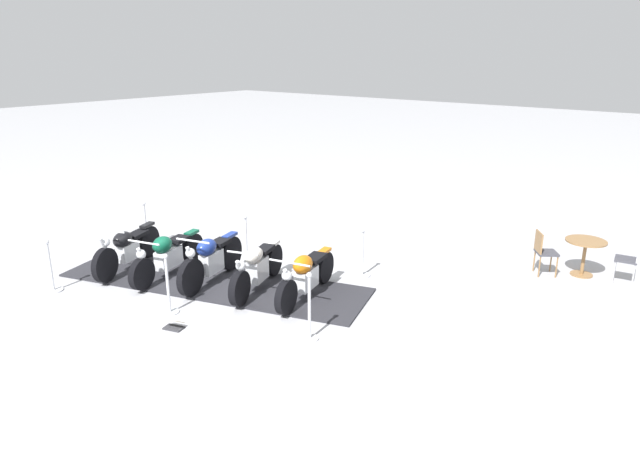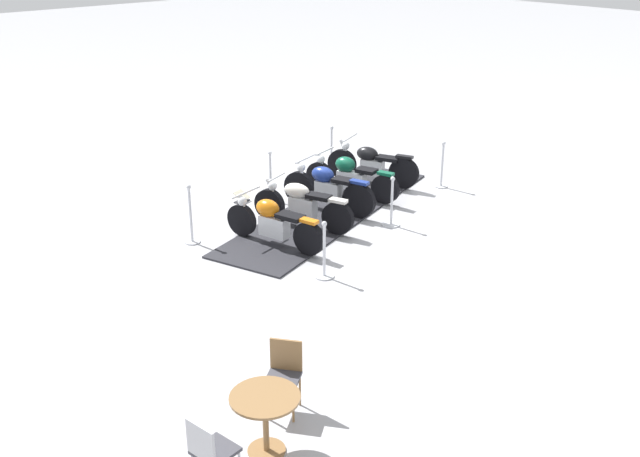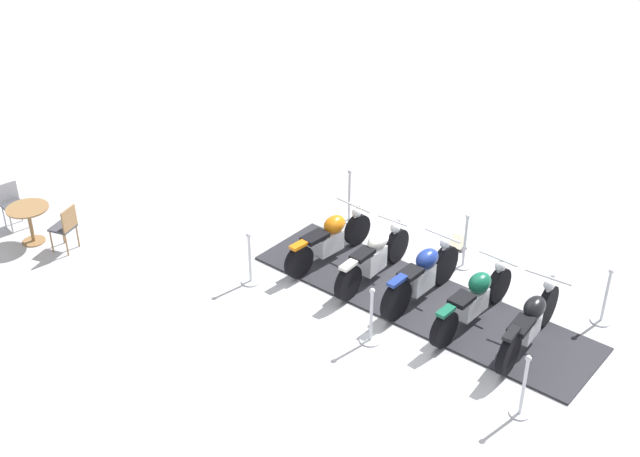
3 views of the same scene
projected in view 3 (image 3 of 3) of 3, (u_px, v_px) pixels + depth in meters
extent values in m
plane|color=#B2B2B7|center=(420.00, 301.00, 14.02)|extent=(80.00, 80.00, 0.00)
cube|color=#28282D|center=(420.00, 300.00, 14.01)|extent=(6.41, 3.45, 0.04)
cylinder|color=black|center=(547.00, 305.00, 13.26)|extent=(0.37, 0.68, 0.69)
cylinder|color=black|center=(509.00, 353.00, 12.19)|extent=(0.37, 0.68, 0.69)
cube|color=silver|center=(529.00, 327.00, 12.71)|extent=(0.40, 0.57, 0.35)
ellipsoid|color=black|center=(535.00, 307.00, 12.65)|extent=(0.48, 0.58, 0.31)
cube|color=black|center=(521.00, 325.00, 12.33)|extent=(0.45, 0.58, 0.08)
cube|color=black|center=(512.00, 333.00, 12.01)|extent=(0.28, 0.40, 0.06)
cylinder|color=silver|center=(547.00, 293.00, 13.04)|extent=(0.19, 0.34, 0.58)
cylinder|color=silver|center=(548.00, 277.00, 12.80)|extent=(0.73, 0.32, 0.04)
sphere|color=silver|center=(549.00, 285.00, 12.97)|extent=(0.18, 0.18, 0.18)
cylinder|color=black|center=(498.00, 285.00, 13.82)|extent=(0.29, 0.64, 0.62)
cylinder|color=black|center=(444.00, 329.00, 12.76)|extent=(0.29, 0.64, 0.62)
cube|color=silver|center=(473.00, 304.00, 13.27)|extent=(0.40, 0.67, 0.38)
ellipsoid|color=#0F5138|center=(480.00, 283.00, 13.20)|extent=(0.44, 0.53, 0.33)
cube|color=black|center=(462.00, 299.00, 12.89)|extent=(0.40, 0.48, 0.08)
cube|color=#0F5138|center=(446.00, 311.00, 12.59)|extent=(0.24, 0.37, 0.06)
cylinder|color=silver|center=(498.00, 273.00, 13.64)|extent=(0.14, 0.27, 0.53)
cylinder|color=silver|center=(498.00, 259.00, 13.44)|extent=(0.70, 0.23, 0.04)
sphere|color=silver|center=(500.00, 266.00, 13.60)|extent=(0.18, 0.18, 0.18)
cylinder|color=black|center=(444.00, 265.00, 14.28)|extent=(0.32, 0.72, 0.71)
cylinder|color=black|center=(396.00, 300.00, 13.36)|extent=(0.32, 0.72, 0.71)
cube|color=silver|center=(421.00, 279.00, 13.79)|extent=(0.37, 0.59, 0.43)
ellipsoid|color=navy|center=(427.00, 259.00, 13.71)|extent=(0.44, 0.56, 0.32)
cube|color=black|center=(410.00, 273.00, 13.42)|extent=(0.39, 0.48, 0.08)
cube|color=navy|center=(397.00, 281.00, 13.16)|extent=(0.25, 0.42, 0.06)
cylinder|color=silver|center=(443.00, 252.00, 14.08)|extent=(0.14, 0.29, 0.61)
cylinder|color=silver|center=(442.00, 235.00, 13.85)|extent=(0.69, 0.23, 0.04)
sphere|color=silver|center=(445.00, 243.00, 14.02)|extent=(0.18, 0.18, 0.18)
cylinder|color=black|center=(396.00, 245.00, 14.91)|extent=(0.34, 0.65, 0.64)
cylinder|color=black|center=(348.00, 283.00, 13.87)|extent=(0.34, 0.65, 0.64)
cube|color=silver|center=(373.00, 260.00, 14.35)|extent=(0.40, 0.58, 0.43)
ellipsoid|color=silver|center=(378.00, 241.00, 14.27)|extent=(0.44, 0.59, 0.28)
cube|color=black|center=(362.00, 254.00, 13.97)|extent=(0.40, 0.53, 0.08)
cube|color=silver|center=(348.00, 265.00, 13.69)|extent=(0.27, 0.38, 0.06)
cylinder|color=silver|center=(395.00, 235.00, 14.71)|extent=(0.18, 0.33, 0.54)
cylinder|color=silver|center=(393.00, 221.00, 14.48)|extent=(0.58, 0.24, 0.04)
sphere|color=silver|center=(395.00, 228.00, 14.65)|extent=(0.18, 0.18, 0.18)
cylinder|color=black|center=(357.00, 230.00, 15.43)|extent=(0.27, 0.63, 0.61)
cylinder|color=black|center=(299.00, 262.00, 14.46)|extent=(0.27, 0.63, 0.61)
cube|color=silver|center=(329.00, 243.00, 14.92)|extent=(0.36, 0.60, 0.38)
ellipsoid|color=#D16B0F|center=(334.00, 224.00, 14.84)|extent=(0.42, 0.54, 0.32)
cube|color=black|center=(315.00, 237.00, 14.55)|extent=(0.40, 0.55, 0.08)
cube|color=#D16B0F|center=(299.00, 245.00, 14.29)|extent=(0.23, 0.36, 0.06)
cylinder|color=silver|center=(355.00, 219.00, 15.25)|extent=(0.13, 0.28, 0.53)
cylinder|color=silver|center=(353.00, 205.00, 15.05)|extent=(0.77, 0.21, 0.04)
sphere|color=silver|center=(356.00, 213.00, 15.21)|extent=(0.18, 0.18, 0.18)
cylinder|color=silver|center=(349.00, 220.00, 16.40)|extent=(0.29, 0.29, 0.03)
cylinder|color=silver|center=(349.00, 197.00, 16.14)|extent=(0.05, 0.05, 1.04)
sphere|color=silver|center=(350.00, 172.00, 15.86)|extent=(0.09, 0.09, 0.09)
cylinder|color=silver|center=(370.00, 340.00, 13.06)|extent=(0.35, 0.35, 0.03)
cylinder|color=silver|center=(371.00, 316.00, 12.83)|extent=(0.05, 0.05, 0.91)
sphere|color=silver|center=(372.00, 291.00, 12.58)|extent=(0.09, 0.09, 0.09)
cylinder|color=silver|center=(601.00, 321.00, 13.51)|extent=(0.34, 0.34, 0.03)
cylinder|color=silver|center=(606.00, 297.00, 13.27)|extent=(0.05, 0.05, 0.92)
sphere|color=silver|center=(611.00, 271.00, 13.02)|extent=(0.09, 0.09, 0.09)
cylinder|color=silver|center=(519.00, 413.00, 11.62)|extent=(0.29, 0.29, 0.03)
cylinder|color=silver|center=(524.00, 387.00, 11.37)|extent=(0.05, 0.05, 0.95)
sphere|color=silver|center=(529.00, 358.00, 11.11)|extent=(0.09, 0.09, 0.09)
cylinder|color=silver|center=(251.00, 281.00, 14.51)|extent=(0.34, 0.34, 0.03)
cylinder|color=silver|center=(250.00, 259.00, 14.28)|extent=(0.05, 0.05, 0.90)
sphere|color=silver|center=(249.00, 235.00, 14.03)|extent=(0.09, 0.09, 0.09)
cylinder|color=silver|center=(463.00, 265.00, 14.96)|extent=(0.32, 0.32, 0.03)
cylinder|color=silver|center=(465.00, 242.00, 14.70)|extent=(0.05, 0.05, 0.99)
sphere|color=silver|center=(468.00, 216.00, 14.43)|extent=(0.09, 0.09, 0.09)
cube|color=#333338|center=(457.00, 248.00, 15.50)|extent=(0.37, 0.29, 0.02)
cube|color=beige|center=(458.00, 242.00, 15.43)|extent=(0.36, 0.33, 0.16)
cylinder|color=olive|center=(34.00, 241.00, 15.70)|extent=(0.44, 0.44, 0.02)
cylinder|color=olive|center=(31.00, 225.00, 15.52)|extent=(0.07, 0.07, 0.69)
cylinder|color=olive|center=(27.00, 208.00, 15.34)|extent=(0.79, 0.79, 0.03)
cylinder|color=olive|center=(52.00, 241.00, 15.28)|extent=(0.03, 0.03, 0.45)
cylinder|color=olive|center=(63.00, 233.00, 15.55)|extent=(0.03, 0.03, 0.45)
cylinder|color=olive|center=(67.00, 245.00, 15.17)|extent=(0.03, 0.03, 0.45)
cylinder|color=olive|center=(78.00, 236.00, 15.45)|extent=(0.03, 0.03, 0.45)
cube|color=#3F3F47|center=(63.00, 228.00, 15.24)|extent=(0.56, 0.56, 0.04)
cube|color=olive|center=(69.00, 219.00, 15.07)|extent=(0.26, 0.34, 0.41)
cylinder|color=#B7B7BC|center=(28.00, 217.00, 16.07)|extent=(0.03, 0.03, 0.46)
cylinder|color=#B7B7BC|center=(11.00, 223.00, 15.88)|extent=(0.03, 0.03, 0.46)
cylinder|color=#B7B7BC|center=(21.00, 211.00, 16.29)|extent=(0.03, 0.03, 0.46)
cylinder|color=#B7B7BC|center=(4.00, 216.00, 16.10)|extent=(0.03, 0.03, 0.46)
cube|color=#3F3F47|center=(13.00, 206.00, 15.96)|extent=(0.45, 0.45, 0.04)
cube|color=#B7B7BC|center=(7.00, 192.00, 15.97)|extent=(0.08, 0.40, 0.40)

